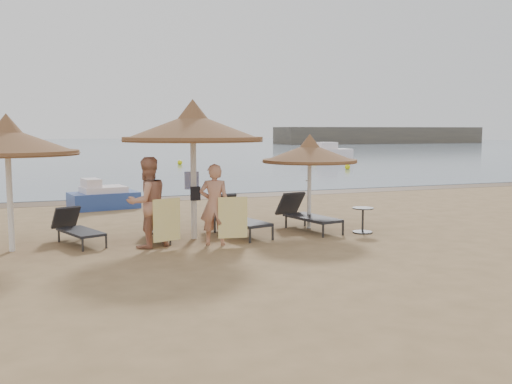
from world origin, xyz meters
The scene contains 21 objects.
ground centered at (0.00, 0.00, 0.00)m, with size 160.00×160.00×0.00m, color #99774E.
sea centered at (0.00, 80.00, 0.01)m, with size 200.00×140.00×0.03m, color slate.
wet_sand_strip centered at (0.00, 9.40, 0.00)m, with size 200.00×1.60×0.01m, color brown.
palapa_left centered at (-4.36, 1.31, 2.34)m, with size 2.96×2.96×2.93m.
palapa_center centered at (-0.35, 1.32, 2.63)m, with size 3.33×3.33×3.30m.
palapa_right centered at (2.84, 1.68, 1.97)m, with size 2.50×2.50×2.48m.
lounger_far_left centered at (-3.01, 1.74, 0.36)m, with size 1.16×1.88×0.80m.
lounger_near_left centered at (-1.14, 1.66, 0.33)m, with size 0.81×1.70×0.73m.
lounger_near_right centered at (0.75, 1.56, 0.43)m, with size 1.20×2.25×0.96m.
lounger_far_right centered at (2.67, 1.53, 0.42)m, with size 1.09×2.16×0.93m.
side_table centered at (3.82, 0.61, 0.30)m, with size 0.53×0.53×0.64m.
person_left centered at (-1.55, 0.70, 1.16)m, with size 1.07×0.69×2.32m, color tan.
person_right centered at (-0.09, 0.45, 1.06)m, with size 0.98×0.64×2.13m, color tan.
towel_left centered at (-1.20, 0.35, 0.64)m, with size 0.64×0.22×0.93m.
towel_right centered at (0.26, 0.20, 0.64)m, with size 0.66×0.10×0.93m.
bag_patterned centered at (-0.35, 1.50, 1.38)m, with size 0.35×0.23×0.42m.
bag_dark centered at (-0.35, 1.16, 1.10)m, with size 0.23×0.09×0.33m.
pedal_boat centered at (-1.90, 7.47, 0.37)m, with size 2.34×1.63×1.00m.
buoy_mid centered at (5.58, 29.22, 0.18)m, with size 0.36×0.36×0.36m, color #F8F309.
buoy_right centered at (14.66, 20.65, 0.18)m, with size 0.35×0.35×0.35m, color #F8F309.
buoy_extra centered at (16.28, 28.75, 0.18)m, with size 0.35×0.35×0.35m, color #F8F309.
Camera 1 is at (-3.61, -11.75, 2.60)m, focal length 40.00 mm.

